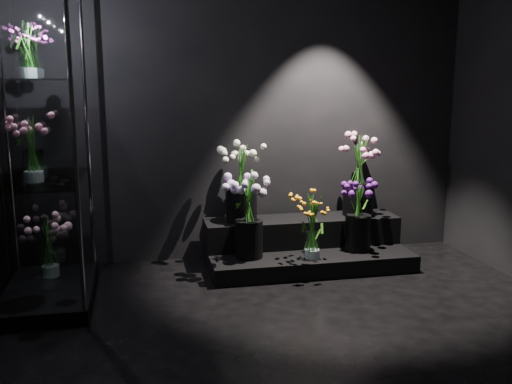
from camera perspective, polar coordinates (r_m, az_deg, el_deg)
name	(u,v)px	position (r m, az deg, el deg)	size (l,w,h in m)	color
floor	(314,353)	(3.54, 5.78, -15.73)	(4.00, 4.00, 0.00)	black
wall_back	(248,103)	(5.10, -0.84, 8.94)	(4.00, 4.00, 0.00)	black
display_riser	(305,245)	(5.08, 4.90, -5.33)	(1.74, 0.77, 0.39)	black
display_case	(37,142)	(4.27, -21.05, 4.72)	(0.64, 1.07, 2.35)	black
bouquet_orange_bells	(313,227)	(4.69, 5.69, -3.48)	(0.34, 0.34, 0.53)	white
bouquet_lilac	(249,210)	(4.67, -0.73, -1.81)	(0.46, 0.46, 0.69)	black
bouquet_purple	(359,211)	(4.96, 10.22, -1.90)	(0.38, 0.38, 0.61)	black
bouquet_cream_roses	(241,180)	(4.90, -1.49, 1.19)	(0.41, 0.41, 0.66)	black
bouquet_pink_roses	(359,172)	(5.21, 10.27, 1.96)	(0.48, 0.48, 0.72)	black
bouquet_case_pink	(32,147)	(4.13, -21.50, 4.23)	(0.34, 0.34, 0.46)	white
bouquet_case_magenta	(27,50)	(4.41, -21.89, 13.02)	(0.29, 0.29, 0.37)	white
bouquet_case_base_pink	(49,245)	(4.64, -20.01, -5.02)	(0.41, 0.41, 0.47)	white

